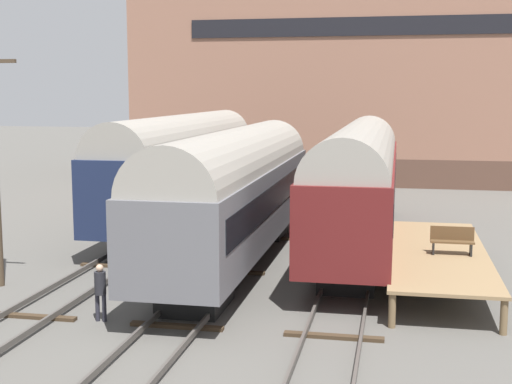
{
  "coord_description": "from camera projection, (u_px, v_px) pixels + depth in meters",
  "views": [
    {
      "loc": [
        5.74,
        -20.8,
        6.35
      ],
      "look_at": [
        0.0,
        7.98,
        2.2
      ],
      "focal_mm": 50.0,
      "sensor_mm": 36.0,
      "label": 1
    }
  ],
  "objects": [
    {
      "name": "track_right",
      "position": [
        343.0,
        300.0,
        21.35
      ],
      "size": [
        2.6,
        60.0,
        0.26
      ],
      "color": "#4C4742",
      "rests_on": "ground"
    },
    {
      "name": "train_car_maroon",
      "position": [
        359.0,
        177.0,
        28.88
      ],
      "size": [
        2.89,
        18.95,
        5.09
      ],
      "color": "black",
      "rests_on": "ground"
    },
    {
      "name": "bench",
      "position": [
        452.0,
        240.0,
        23.3
      ],
      "size": [
        1.4,
        0.4,
        0.91
      ],
      "color": "brown",
      "rests_on": "station_platform"
    },
    {
      "name": "station_platform",
      "position": [
        438.0,
        253.0,
        23.9
      ],
      "size": [
        3.19,
        10.62,
        1.05
      ],
      "color": "#8C704C",
      "rests_on": "ground"
    },
    {
      "name": "train_car_navy",
      "position": [
        183.0,
        162.0,
        33.79
      ],
      "size": [
        2.91,
        17.65,
        5.28
      ],
      "color": "black",
      "rests_on": "ground"
    },
    {
      "name": "track_middle",
      "position": [
        206.0,
        292.0,
        22.17
      ],
      "size": [
        2.6,
        60.0,
        0.26
      ],
      "color": "#4C4742",
      "rests_on": "ground"
    },
    {
      "name": "person_worker",
      "position": [
        100.0,
        287.0,
        19.72
      ],
      "size": [
        0.32,
        0.32,
        1.62
      ],
      "color": "#282833",
      "rests_on": "ground"
    },
    {
      "name": "ground_plane",
      "position": [
        206.0,
        297.0,
        22.19
      ],
      "size": [
        200.0,
        200.0,
        0.0
      ],
      "primitive_type": "plane",
      "color": "#56544F"
    },
    {
      "name": "warehouse_building",
      "position": [
        359.0,
        47.0,
        52.02
      ],
      "size": [
        31.24,
        11.64,
        19.17
      ],
      "color": "brown",
      "rests_on": "ground"
    },
    {
      "name": "track_left",
      "position": [
        79.0,
        285.0,
        23.0
      ],
      "size": [
        2.6,
        60.0,
        0.26
      ],
      "color": "#4C4742",
      "rests_on": "ground"
    },
    {
      "name": "train_car_grey",
      "position": [
        236.0,
        188.0,
        25.92
      ],
      "size": [
        2.99,
        16.67,
        5.02
      ],
      "color": "black",
      "rests_on": "ground"
    }
  ]
}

